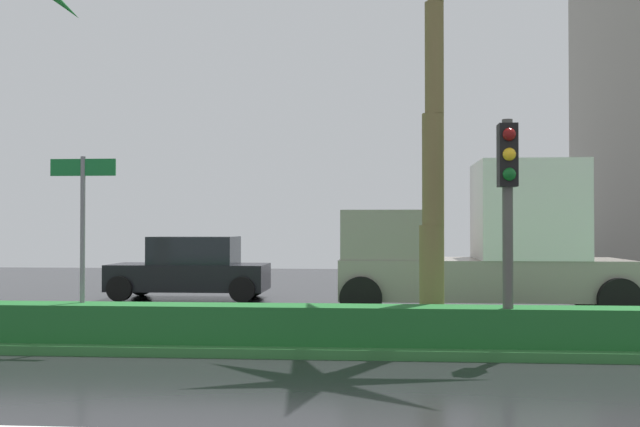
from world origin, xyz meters
name	(u,v)px	position (x,y,z in m)	size (l,w,h in m)	color
ground_plane	(211,333)	(0.00, 9.00, -0.05)	(90.00, 42.00, 0.10)	black
median_strip	(198,334)	(0.00, 8.00, 0.07)	(85.50, 4.00, 0.15)	#2D6B33
median_hedge	(177,323)	(0.00, 6.60, 0.45)	(76.50, 0.70, 0.60)	#1E6028
traffic_signal_median_right	(508,190)	(5.18, 6.39, 2.55)	(0.28, 0.43, 3.48)	#4C4C47
street_name_sign	(83,221)	(-1.63, 6.76, 2.08)	(1.10, 0.08, 3.00)	slate
car_in_traffic_second	(191,269)	(-1.98, 15.16, 0.83)	(4.30, 2.02, 1.72)	black
box_truck_lead	(484,246)	(5.60, 12.12, 1.55)	(6.40, 2.64, 3.46)	gray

